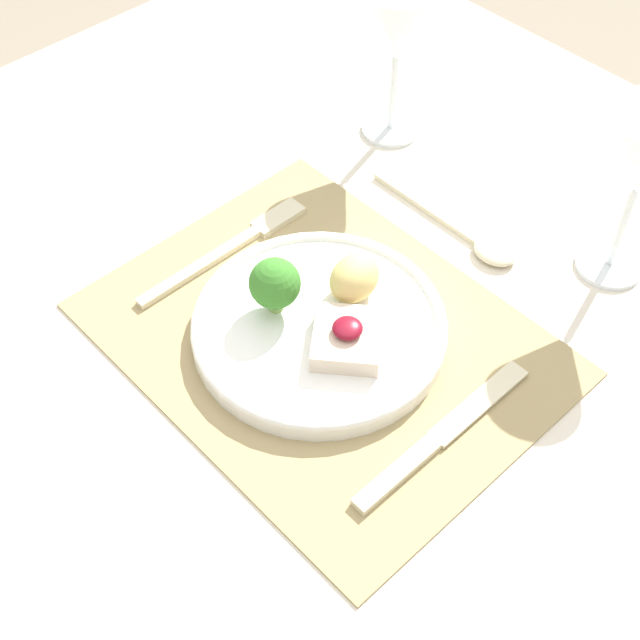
# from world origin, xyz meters

# --- Properties ---
(ground_plane) EXTENTS (8.00, 8.00, 0.00)m
(ground_plane) POSITION_xyz_m (0.00, 0.00, 0.00)
(ground_plane) COLOR gray
(dining_table) EXTENTS (1.22, 1.13, 0.76)m
(dining_table) POSITION_xyz_m (0.00, 0.00, 0.67)
(dining_table) COLOR beige
(dining_table) RESTS_ON ground_plane
(placemat) EXTENTS (0.42, 0.33, 0.00)m
(placemat) POSITION_xyz_m (0.00, 0.00, 0.77)
(placemat) COLOR #9E895B
(placemat) RESTS_ON dining_table
(dinner_plate) EXTENTS (0.24, 0.24, 0.08)m
(dinner_plate) POSITION_xyz_m (-0.01, 0.00, 0.78)
(dinner_plate) COLOR white
(dinner_plate) RESTS_ON placemat
(fork) EXTENTS (0.02, 0.21, 0.01)m
(fork) POSITION_xyz_m (-0.15, 0.02, 0.77)
(fork) COLOR beige
(fork) RESTS_ON placemat
(knife) EXTENTS (0.02, 0.21, 0.01)m
(knife) POSITION_xyz_m (0.15, -0.01, 0.77)
(knife) COLOR beige
(knife) RESTS_ON placemat
(spoon) EXTENTS (0.19, 0.04, 0.01)m
(spoon) POSITION_xyz_m (0.01, 0.21, 0.77)
(spoon) COLOR beige
(spoon) RESTS_ON dining_table
(wine_glass_far) EXTENTS (0.09, 0.09, 0.18)m
(wine_glass_far) POSITION_xyz_m (-0.18, 0.28, 0.90)
(wine_glass_far) COLOR white
(wine_glass_far) RESTS_ON dining_table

